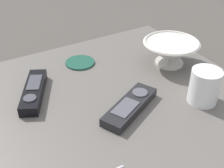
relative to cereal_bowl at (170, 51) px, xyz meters
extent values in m
plane|color=#47423D|center=(-0.21, -0.05, -0.08)|extent=(6.00, 6.00, 0.00)
cube|color=#5B5651|center=(-0.21, -0.05, -0.06)|extent=(0.67, 0.64, 0.04)
cylinder|color=beige|center=(0.00, 0.00, -0.04)|extent=(0.08, 0.08, 0.01)
cone|color=beige|center=(0.00, 0.00, 0.00)|extent=(0.17, 0.17, 0.06)
torus|color=beige|center=(0.00, 0.00, 0.03)|extent=(0.16, 0.16, 0.01)
cylinder|color=white|center=(-0.05, -0.19, 0.00)|extent=(0.07, 0.07, 0.09)
cube|color=black|center=(-0.40, 0.05, -0.03)|extent=(0.12, 0.18, 0.03)
cylinder|color=#3A3A42|center=(-0.42, 0.01, -0.01)|extent=(0.03, 0.03, 0.00)
cube|color=#3A3A42|center=(-0.39, 0.07, -0.01)|extent=(0.06, 0.08, 0.00)
cube|color=black|center=(-0.22, -0.13, -0.03)|extent=(0.18, 0.13, 0.02)
cylinder|color=#4C4C54|center=(-0.18, -0.10, -0.02)|extent=(0.04, 0.04, 0.00)
cube|color=#4C4C54|center=(-0.24, -0.14, -0.02)|extent=(0.08, 0.07, 0.00)
cylinder|color=#194738|center=(-0.23, 0.14, -0.04)|extent=(0.09, 0.09, 0.01)
camera|label=1|loc=(-0.54, -0.58, 0.40)|focal=47.37mm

